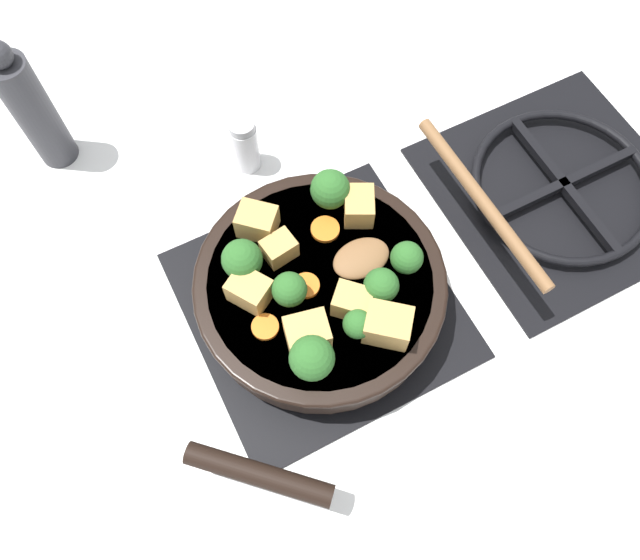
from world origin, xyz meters
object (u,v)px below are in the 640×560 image
skillet_pan (319,290)px  salt_shaker (245,145)px  wooden_spoon (433,222)px  pepper_mill (33,109)px

skillet_pan → salt_shaker: 0.23m
wooden_spoon → pepper_mill: 0.52m
wooden_spoon → pepper_mill: size_ratio=1.29×
wooden_spoon → salt_shaker: bearing=-148.3°
salt_shaker → pepper_mill: bearing=-120.7°
skillet_pan → pepper_mill: pepper_mill is taller
skillet_pan → pepper_mill: (-0.37, -0.22, 0.04)m
wooden_spoon → salt_shaker: (-0.23, -0.14, -0.04)m
pepper_mill → salt_shaker: bearing=59.3°
pepper_mill → salt_shaker: (0.13, 0.23, -0.05)m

